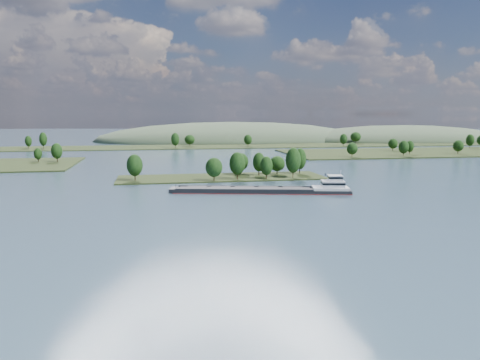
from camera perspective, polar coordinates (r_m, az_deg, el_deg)
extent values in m
plane|color=#34485A|center=(169.96, 0.66, -2.47)|extent=(1800.00, 1800.00, 0.00)
cube|color=black|center=(228.39, -2.25, 0.24)|extent=(100.00, 30.00, 1.20)
cylinder|color=black|center=(221.67, 3.23, 0.61)|extent=(0.50, 0.50, 3.50)
ellipsoid|color=black|center=(221.13, 3.24, 1.75)|extent=(6.14, 6.14, 9.01)
cylinder|color=black|center=(239.91, 0.08, 1.19)|extent=(0.50, 0.50, 3.52)
ellipsoid|color=black|center=(239.41, 0.08, 2.25)|extent=(8.15, 8.15, 9.04)
cylinder|color=black|center=(219.88, -0.34, 0.65)|extent=(0.50, 0.50, 4.20)
ellipsoid|color=black|center=(219.26, -0.34, 2.03)|extent=(7.54, 7.54, 10.81)
cylinder|color=black|center=(234.66, -0.07, 0.97)|extent=(0.50, 0.50, 3.03)
ellipsoid|color=black|center=(234.22, -0.07, 1.91)|extent=(6.18, 6.18, 7.79)
cylinder|color=black|center=(214.95, -3.18, 0.37)|extent=(0.50, 0.50, 3.51)
ellipsoid|color=black|center=(214.40, -3.19, 1.55)|extent=(7.90, 7.90, 9.02)
cylinder|color=black|center=(221.17, -12.68, 0.47)|extent=(0.50, 0.50, 3.99)
ellipsoid|color=black|center=(220.57, -12.72, 1.77)|extent=(7.38, 7.38, 10.25)
cylinder|color=black|center=(234.65, 2.31, 1.06)|extent=(0.50, 0.50, 3.75)
ellipsoid|color=black|center=(234.11, 2.32, 2.21)|extent=(6.23, 6.23, 9.65)
cylinder|color=black|center=(242.47, 7.29, 1.29)|extent=(0.50, 0.50, 4.33)
ellipsoid|color=black|center=(241.89, 7.31, 2.59)|extent=(6.55, 6.55, 11.13)
cylinder|color=black|center=(226.44, 6.47, 0.88)|extent=(0.50, 0.50, 4.76)
ellipsoid|color=black|center=(225.77, 6.50, 2.41)|extent=(7.40, 7.40, 12.25)
cylinder|color=black|center=(238.75, 4.54, 1.07)|extent=(0.50, 0.50, 3.07)
ellipsoid|color=black|center=(238.31, 4.55, 2.01)|extent=(7.99, 7.99, 7.90)
cylinder|color=black|center=(319.49, -21.39, 2.42)|extent=(0.50, 0.50, 3.94)
ellipsoid|color=black|center=(319.08, -21.44, 3.31)|extent=(7.10, 7.10, 10.13)
cylinder|color=black|center=(324.01, -23.37, 2.29)|extent=(0.50, 0.50, 2.92)
ellipsoid|color=black|center=(323.70, -23.41, 2.95)|extent=(5.07, 5.07, 7.51)
cube|color=black|center=(433.68, 26.82, 3.08)|extent=(320.00, 90.00, 1.60)
cylinder|color=black|center=(342.29, 13.49, 3.04)|extent=(0.50, 0.50, 3.34)
ellipsoid|color=black|center=(341.96, 13.52, 3.75)|extent=(7.84, 7.84, 8.58)
cylinder|color=black|center=(396.15, 25.03, 3.17)|extent=(0.50, 0.50, 3.46)
ellipsoid|color=black|center=(395.86, 25.07, 3.80)|extent=(7.99, 7.99, 8.89)
cylinder|color=black|center=(359.94, 19.29, 3.08)|extent=(0.50, 0.50, 3.71)
ellipsoid|color=black|center=(359.60, 19.33, 3.82)|extent=(7.42, 7.42, 9.54)
cylinder|color=black|center=(376.12, 19.96, 3.22)|extent=(0.50, 0.50, 3.41)
ellipsoid|color=black|center=(375.81, 19.99, 3.88)|extent=(6.33, 6.33, 8.77)
cylinder|color=black|center=(409.41, 18.13, 3.65)|extent=(0.50, 0.50, 3.33)
ellipsoid|color=black|center=(409.14, 18.15, 4.24)|extent=(7.76, 7.76, 8.55)
cylinder|color=black|center=(463.17, 26.21, 3.74)|extent=(0.50, 0.50, 4.13)
ellipsoid|color=black|center=(462.88, 26.25, 4.38)|extent=(7.07, 7.07, 10.62)
cube|color=black|center=(446.20, -6.32, 4.01)|extent=(900.00, 60.00, 1.20)
cylinder|color=black|center=(457.25, -24.36, 3.75)|extent=(0.50, 0.50, 3.75)
ellipsoid|color=black|center=(456.97, -24.39, 4.35)|extent=(5.88, 5.88, 9.64)
cylinder|color=black|center=(461.58, 12.49, 4.32)|extent=(0.50, 0.50, 3.86)
ellipsoid|color=black|center=(461.30, 12.51, 4.92)|extent=(7.19, 7.19, 9.92)
cylinder|color=black|center=(450.11, -6.14, 4.35)|extent=(0.50, 0.50, 3.59)
ellipsoid|color=black|center=(449.84, -6.15, 4.93)|extent=(9.79, 9.79, 9.22)
cylinder|color=black|center=(503.44, 13.90, 4.57)|extent=(0.50, 0.50, 3.93)
ellipsoid|color=black|center=(503.19, 13.92, 5.14)|extent=(10.84, 10.84, 10.10)
cylinder|color=black|center=(452.03, -22.83, 3.86)|extent=(0.50, 0.50, 4.73)
ellipsoid|color=black|center=(451.70, -22.87, 4.62)|extent=(6.87, 6.87, 12.17)
cylinder|color=black|center=(443.88, 0.97, 4.35)|extent=(0.50, 0.50, 3.68)
ellipsoid|color=black|center=(443.61, 0.97, 4.96)|extent=(7.77, 7.77, 9.47)
cylinder|color=black|center=(425.32, -7.88, 4.18)|extent=(0.50, 0.50, 4.54)
ellipsoid|color=black|center=(424.98, -7.90, 4.95)|extent=(7.39, 7.39, 11.67)
ellipsoid|color=#3D4F36|center=(592.08, 19.19, 4.60)|extent=(260.00, 140.00, 36.00)
ellipsoid|color=#3D4F36|center=(552.60, -0.85, 4.83)|extent=(320.00, 160.00, 44.00)
cube|color=black|center=(186.52, 2.68, -1.40)|extent=(70.12, 24.20, 1.92)
cube|color=#9F1611|center=(186.59, 2.68, -1.52)|extent=(70.33, 24.41, 0.22)
cube|color=black|center=(190.66, 0.58, -0.81)|extent=(52.91, 12.49, 0.70)
cube|color=black|center=(182.20, 0.49, -1.22)|extent=(52.91, 12.49, 0.70)
cube|color=black|center=(186.45, 0.53, -1.05)|extent=(52.89, 19.43, 0.26)
cube|color=black|center=(188.03, -5.34, -0.93)|extent=(9.28, 8.75, 0.31)
cube|color=black|center=(186.97, -2.41, -0.95)|extent=(9.28, 8.75, 0.31)
cube|color=black|center=(186.41, 0.53, -0.97)|extent=(9.28, 8.75, 0.31)
cube|color=black|center=(186.33, 3.49, -0.99)|extent=(9.28, 8.75, 0.31)
cube|color=black|center=(186.76, 6.44, -1.01)|extent=(9.28, 8.75, 0.31)
cube|color=black|center=(189.65, -8.08, -1.20)|extent=(4.32, 8.26, 1.75)
cylinder|color=black|center=(189.30, -7.83, -0.84)|extent=(0.25, 0.25, 1.92)
cube|color=silver|center=(188.36, 10.96, -0.98)|extent=(15.51, 11.32, 1.05)
cube|color=silver|center=(188.23, 11.24, -0.46)|extent=(10.09, 8.78, 2.62)
cube|color=black|center=(188.18, 11.24, -0.35)|extent=(10.30, 8.99, 0.79)
cube|color=silver|center=(188.05, 11.52, 0.22)|extent=(6.29, 6.29, 1.92)
cube|color=black|center=(188.00, 11.52, 0.33)|extent=(6.50, 6.50, 0.70)
cube|color=silver|center=(187.91, 11.53, 0.54)|extent=(6.71, 6.71, 0.17)
cylinder|color=silver|center=(188.14, 12.19, 0.85)|extent=(0.21, 0.21, 2.27)
cylinder|color=black|center=(189.95, 10.36, 0.70)|extent=(0.52, 0.52, 1.05)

